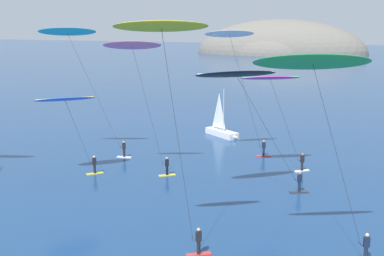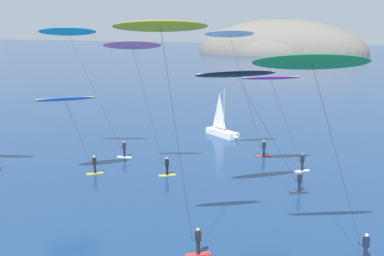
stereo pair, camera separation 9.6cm
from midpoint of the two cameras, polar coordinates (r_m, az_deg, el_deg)
The scene contains 10 objects.
headland_island at distance 210.95m, azimuth 10.12°, elevation 8.64°, with size 72.63×37.65×29.07m.
sailboat_near at distance 57.48m, azimuth 3.70°, elevation -0.36°, with size 5.38×4.27×5.70m.
kitesurfer_blue at distance 42.56m, azimuth -14.63°, elevation 2.73°, with size 4.92×4.61×7.25m.
kitesurfer_yellow at distance 25.69m, azimuth -3.29°, elevation 9.25°, with size 4.95×3.52×13.54m.
kitesurfer_pink at distance 41.22m, azimuth -6.79°, elevation 8.32°, with size 5.85×3.03×11.92m.
kitesurfer_magenta at distance 42.67m, azimuth 9.53°, elevation 4.99°, with size 6.27×4.00×8.89m.
kitesurfer_cyan at distance 48.13m, azimuth -14.17°, elevation 9.99°, with size 8.37×3.73×12.95m.
kitesurfer_green at distance 25.87m, azimuth 14.48°, elevation 5.95°, with size 7.21×4.03×11.89m.
kitesurfer_black at distance 35.37m, azimuth 5.74°, elevation 5.44°, with size 8.15×6.46×10.05m.
kitesurfer_white at distance 46.60m, azimuth 4.79°, elevation 9.84°, with size 6.42×4.26×12.71m.
Camera 1 is at (17.86, -7.29, 13.38)m, focal length 45.00 mm.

